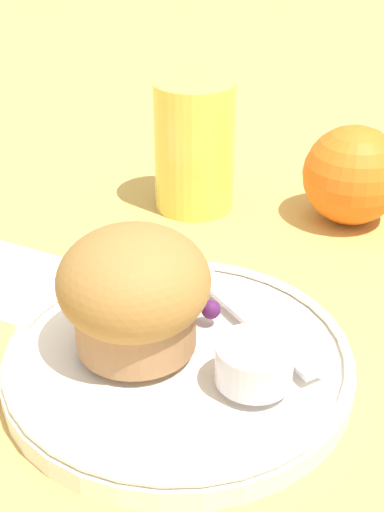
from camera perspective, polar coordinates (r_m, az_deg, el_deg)
name	(u,v)px	position (r m, az deg, el deg)	size (l,w,h in m)	color
ground_plane	(161,376)	(0.45, -2.49, -9.55)	(3.00, 3.00, 0.00)	tan
plate	(178,360)	(0.44, -1.09, -8.34)	(0.21, 0.21, 0.02)	silver
muffin	(131,294)	(0.42, -4.89, -3.08)	(0.09, 0.09, 0.08)	#9E7047
cream_ramekin	(255,360)	(0.41, 5.05, -8.32)	(0.04, 0.04, 0.02)	silver
berry_pair	(202,307)	(0.46, 0.84, -4.12)	(0.02, 0.01, 0.01)	#4C194C
butter_knife	(233,301)	(0.47, 3.27, -3.61)	(0.16, 0.11, 0.00)	silver
orange_fruit	(353,175)	(0.62, 12.73, 6.34)	(0.08, 0.08, 0.08)	orange
juice_glass	(194,146)	(0.62, 0.19, 8.78)	(0.07, 0.07, 0.11)	#EAD14C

